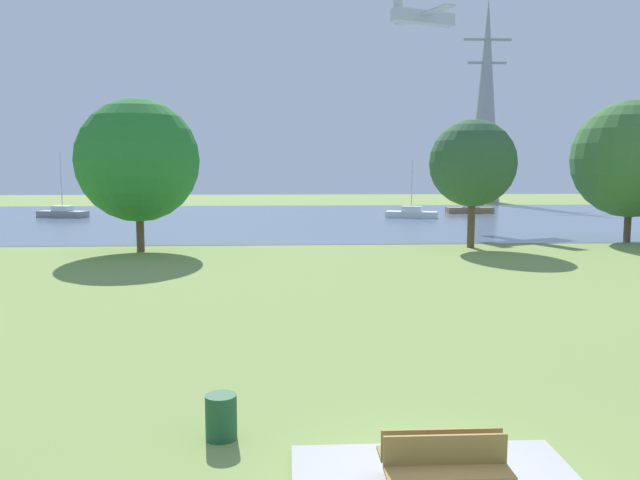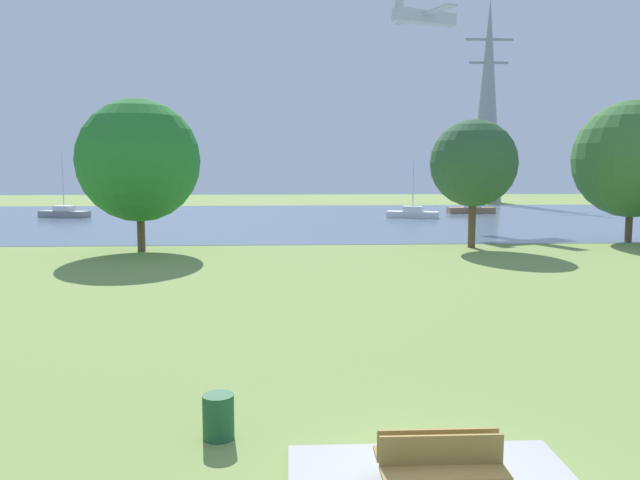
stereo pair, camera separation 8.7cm
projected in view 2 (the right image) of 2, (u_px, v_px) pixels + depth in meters
The scene contains 13 objects.
ground_plane at pixel (334, 265), 31.05m from camera, with size 160.00×160.00×0.00m, color #7F994C.
bench_facing_water at pixel (435, 458), 9.44m from camera, with size 1.80×0.48×0.89m.
bench_facing_inland at pixel (444, 475), 8.90m from camera, with size 1.80×0.48×0.89m.
litter_bin at pixel (218, 417), 11.17m from camera, with size 0.56×0.56×0.80m, color #1E512D.
water_surface at pixel (313, 219), 58.83m from camera, with size 140.00×40.00×0.02m, color slate.
sailboat_brown at pixel (471, 209), 65.72m from camera, with size 4.82×1.56×6.03m.
sailboat_white at pixel (413, 213), 59.60m from camera, with size 5.03×2.97×5.48m.
sailboat_gray at pixel (64, 213), 60.28m from camera, with size 5.03×2.83×6.19m.
tree_west_far at pixel (139, 161), 35.45m from camera, with size 6.91×6.91×8.62m.
tree_mid_shore at pixel (474, 163), 37.23m from camera, with size 5.15×5.15×7.61m.
tree_west_near at pixel (633, 159), 40.07m from camera, with size 7.46×7.46×9.04m.
electricity_pylon at pixel (487, 102), 84.16m from camera, with size 6.40×4.40×26.95m.
light_aircraft at pixel (424, 17), 57.84m from camera, with size 6.35×8.20×2.10m.
Camera 2 is at (-2.16, -8.63, 4.81)m, focal length 35.37 mm.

